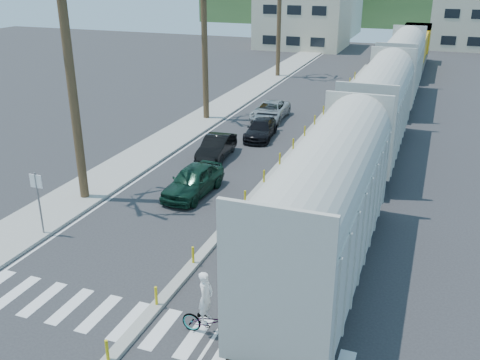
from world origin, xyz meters
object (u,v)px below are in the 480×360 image
at_px(street_sign, 38,195).
at_px(cyclist, 208,315).
at_px(car_lead, 193,181).
at_px(car_second, 216,147).

bearing_deg(street_sign, cyclist, -21.08).
xyz_separation_m(street_sign, car_lead, (4.26, 6.49, -1.20)).
bearing_deg(cyclist, car_second, 23.42).
xyz_separation_m(street_sign, car_second, (3.18, 12.13, -1.28)).
height_order(street_sign, car_second, street_sign).
xyz_separation_m(street_sign, cyclist, (9.59, -3.70, -1.22)).
bearing_deg(car_second, cyclist, -72.97).
bearing_deg(street_sign, car_second, 75.30).
bearing_deg(car_lead, street_sign, -120.73).
distance_m(street_sign, car_lead, 7.86).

